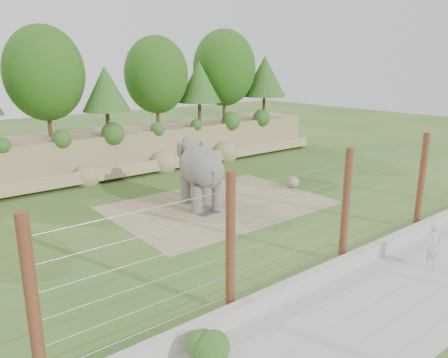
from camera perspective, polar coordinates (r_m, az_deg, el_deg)
ground at (r=18.61m, az=3.88°, el=-6.01°), size 90.00×90.00×0.00m
back_embankment at (r=28.42m, az=-12.82°, el=9.17°), size 30.00×5.52×8.77m
dirt_patch at (r=21.07m, az=-0.64°, el=-3.41°), size 10.00×7.00×0.02m
drain_grate at (r=19.96m, az=-2.14°, el=-4.41°), size 1.00×0.60×0.03m
elephant at (r=20.54m, az=-3.06°, el=0.49°), size 2.56×4.07×3.05m
stone_ball at (r=24.11m, az=9.06°, el=-0.42°), size 0.63×0.63×0.63m
retaining_wall at (r=15.52m, az=16.66°, el=-10.07°), size 26.00×0.35×0.50m
walkway at (r=14.73m, az=23.12°, el=-13.16°), size 26.00×4.00×0.01m
barrier_fence at (r=15.15m, az=15.61°, el=-3.49°), size 20.26×0.26×4.00m
walkway_shrub at (r=10.61m, az=-2.42°, el=-21.12°), size 0.79×0.79×0.79m
zookeeper at (r=16.14m, az=25.69°, el=-7.88°), size 0.63×0.47×1.57m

